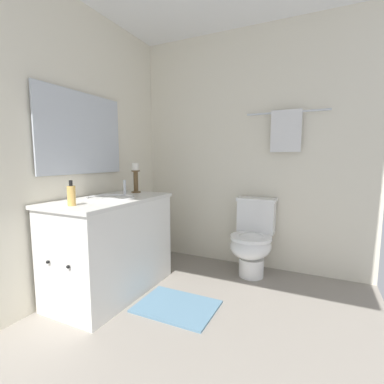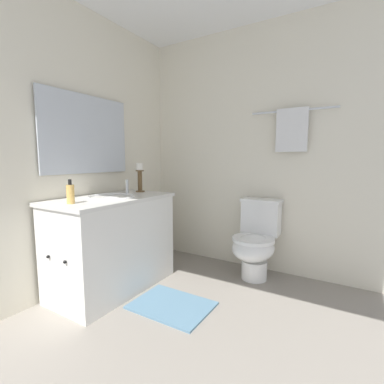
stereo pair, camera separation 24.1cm
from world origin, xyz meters
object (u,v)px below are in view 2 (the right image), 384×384
at_px(soap_bottle, 70,194).
at_px(towel_near_vanity, 292,130).
at_px(candle_holder_tall, 140,177).
at_px(toilet, 256,241).
at_px(sink_basin, 112,202).
at_px(towel_bar, 293,110).
at_px(vanity_cabinet, 113,243).
at_px(mirror, 87,134).
at_px(bath_mat, 172,305).

bearing_deg(soap_bottle, towel_near_vanity, 49.01).
xyz_separation_m(candle_holder_tall, toilet, (1.06, 0.42, -0.60)).
xyz_separation_m(sink_basin, towel_bar, (1.26, 1.06, 0.81)).
bearing_deg(vanity_cabinet, toilet, 39.59).
height_order(mirror, soap_bottle, mirror).
bearing_deg(candle_holder_tall, soap_bottle, -85.97).
distance_m(mirror, towel_bar, 1.88).
bearing_deg(vanity_cabinet, candle_holder_tall, 96.69).
height_order(sink_basin, toilet, sink_basin).
bearing_deg(sink_basin, towel_bar, 40.06).
relative_size(towel_near_vanity, bath_mat, 0.66).
bearing_deg(toilet, sink_basin, -140.44).
distance_m(soap_bottle, bath_mat, 1.15).
distance_m(soap_bottle, towel_bar, 2.04).
relative_size(vanity_cabinet, soap_bottle, 6.00).
height_order(candle_holder_tall, toilet, candle_holder_tall).
bearing_deg(bath_mat, toilet, 65.23).
bearing_deg(towel_bar, sink_basin, -139.94).
relative_size(mirror, towel_near_vanity, 2.26).
relative_size(mirror, towel_bar, 1.17).
height_order(toilet, towel_near_vanity, towel_near_vanity).
bearing_deg(sink_basin, mirror, -179.80).
xyz_separation_m(towel_near_vanity, bath_mat, (-0.63, -1.04, -1.40)).
distance_m(toilet, bath_mat, 0.99).
height_order(sink_basin, towel_near_vanity, towel_near_vanity).
distance_m(sink_basin, towel_near_vanity, 1.75).
distance_m(candle_holder_tall, bath_mat, 1.24).
bearing_deg(towel_near_vanity, sink_basin, -140.42).
xyz_separation_m(vanity_cabinet, towel_bar, (1.26, 1.06, 1.18)).
xyz_separation_m(sink_basin, towel_near_vanity, (1.26, 1.04, 0.63)).
distance_m(sink_basin, soap_bottle, 0.41).
distance_m(vanity_cabinet, mirror, 0.99).
height_order(sink_basin, towel_bar, towel_bar).
distance_m(sink_basin, candle_holder_tall, 0.46).
bearing_deg(mirror, sink_basin, 0.20).
bearing_deg(towel_bar, soap_bottle, -130.64).
height_order(candle_holder_tall, bath_mat, candle_holder_tall).
bearing_deg(mirror, bath_mat, 0.00).
height_order(vanity_cabinet, mirror, mirror).
xyz_separation_m(candle_holder_tall, towel_bar, (1.31, 0.64, 0.62)).
bearing_deg(bath_mat, candle_holder_tall, 148.07).
relative_size(candle_holder_tall, bath_mat, 0.48).
bearing_deg(soap_bottle, bath_mat, 32.76).
bearing_deg(toilet, towel_near_vanity, 39.65).
distance_m(mirror, soap_bottle, 0.68).
bearing_deg(toilet, vanity_cabinet, -140.41).
bearing_deg(vanity_cabinet, sink_basin, 90.00).
bearing_deg(towel_near_vanity, bath_mat, -121.29).
bearing_deg(sink_basin, towel_near_vanity, 39.58).
bearing_deg(soap_bottle, toilet, 50.88).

